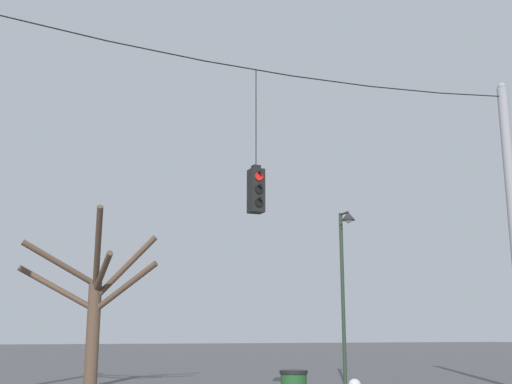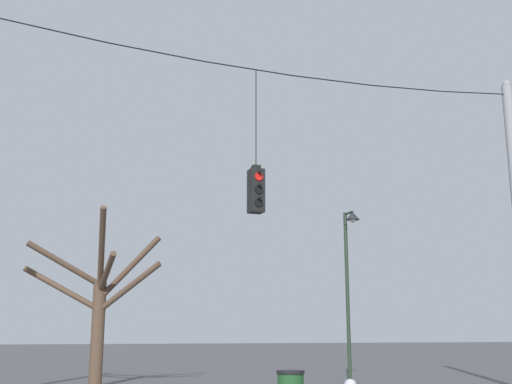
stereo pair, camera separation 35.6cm
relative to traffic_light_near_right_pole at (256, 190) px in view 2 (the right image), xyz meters
The scene contains 4 objects.
span_wire 3.23m from the traffic_light_near_right_pole, behind, with size 16.33×0.03×0.52m.
traffic_light_near_right_pole is the anchor object (origin of this frame).
street_lamp 6.58m from the traffic_light_near_right_pole, 40.65° to the left, with size 0.45×0.77×5.45m.
bare_tree 7.01m from the traffic_light_near_right_pole, 114.64° to the left, with size 3.92×2.83×5.07m.
Camera 2 is at (-5.31, -14.26, 1.49)m, focal length 45.00 mm.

